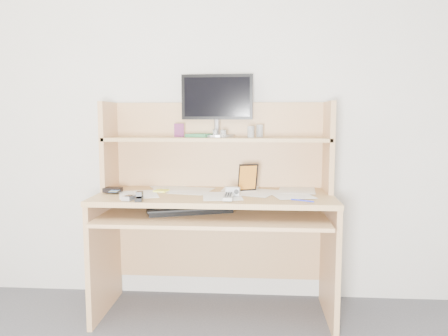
# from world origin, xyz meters

# --- Properties ---
(back_wall) EXTENTS (3.60, 0.04, 2.50)m
(back_wall) POSITION_xyz_m (0.00, 1.80, 1.25)
(back_wall) COLOR silver
(back_wall) RESTS_ON floor
(desk) EXTENTS (1.40, 0.70, 1.30)m
(desk) POSITION_xyz_m (0.00, 1.56, 0.69)
(desk) COLOR tan
(desk) RESTS_ON floor
(paper_clutter) EXTENTS (1.32, 0.54, 0.01)m
(paper_clutter) POSITION_xyz_m (0.00, 1.48, 0.75)
(paper_clutter) COLOR white
(paper_clutter) RESTS_ON desk
(keyboard) EXTENTS (0.52, 0.32, 0.03)m
(keyboard) POSITION_xyz_m (-0.14, 1.41, 0.67)
(keyboard) COLOR black
(keyboard) RESTS_ON desk
(tv_remote) EXTENTS (0.05, 0.18, 0.02)m
(tv_remote) POSITION_xyz_m (0.09, 1.31, 0.76)
(tv_remote) COLOR #AAAAA4
(tv_remote) RESTS_ON paper_clutter
(flip_phone) EXTENTS (0.07, 0.10, 0.02)m
(flip_phone) POSITION_xyz_m (-0.45, 1.25, 0.77)
(flip_phone) COLOR #B7B7B9
(flip_phone) RESTS_ON paper_clutter
(stapler) EXTENTS (0.06, 0.14, 0.04)m
(stapler) POSITION_xyz_m (-0.40, 1.25, 0.78)
(stapler) COLOR black
(stapler) RESTS_ON paper_clutter
(wallet) EXTENTS (0.10, 0.09, 0.03)m
(wallet) POSITION_xyz_m (-0.62, 1.48, 0.77)
(wallet) COLOR black
(wallet) RESTS_ON paper_clutter
(sticky_note_pad) EXTENTS (0.09, 0.09, 0.01)m
(sticky_note_pad) POSITION_xyz_m (-0.34, 1.54, 0.76)
(sticky_note_pad) COLOR yellow
(sticky_note_pad) RESTS_ON desk
(digital_camera) EXTENTS (0.08, 0.04, 0.05)m
(digital_camera) POSITION_xyz_m (0.11, 1.40, 0.78)
(digital_camera) COLOR silver
(digital_camera) RESTS_ON paper_clutter
(game_case) EXTENTS (0.12, 0.05, 0.17)m
(game_case) POSITION_xyz_m (0.20, 1.56, 0.84)
(game_case) COLOR black
(game_case) RESTS_ON paper_clutter
(blue_pen) EXTENTS (0.12, 0.07, 0.01)m
(blue_pen) POSITION_xyz_m (0.49, 1.25, 0.76)
(blue_pen) COLOR #1B27CB
(blue_pen) RESTS_ON paper_clutter
(card_box) EXTENTS (0.06, 0.02, 0.08)m
(card_box) POSITION_xyz_m (-0.24, 1.66, 1.12)
(card_box) COLOR #A5162D
(card_box) RESTS_ON desk
(shelf_book) EXTENTS (0.19, 0.23, 0.02)m
(shelf_book) POSITION_xyz_m (-0.10, 1.69, 1.09)
(shelf_book) COLOR #348240
(shelf_book) RESTS_ON desk
(chip_stack_a) EXTENTS (0.05, 0.05, 0.05)m
(chip_stack_a) POSITION_xyz_m (-0.01, 1.66, 1.11)
(chip_stack_a) COLOR black
(chip_stack_a) RESTS_ON desk
(chip_stack_b) EXTENTS (0.05, 0.05, 0.07)m
(chip_stack_b) POSITION_xyz_m (0.21, 1.60, 1.12)
(chip_stack_b) COLOR white
(chip_stack_b) RESTS_ON desk
(chip_stack_c) EXTENTS (0.04, 0.04, 0.05)m
(chip_stack_c) POSITION_xyz_m (0.04, 1.60, 1.10)
(chip_stack_c) COLOR black
(chip_stack_c) RESTS_ON desk
(chip_stack_d) EXTENTS (0.06, 0.06, 0.08)m
(chip_stack_d) POSITION_xyz_m (0.27, 1.67, 1.12)
(chip_stack_d) COLOR silver
(chip_stack_d) RESTS_ON desk
(monitor) EXTENTS (0.46, 0.23, 0.40)m
(monitor) POSITION_xyz_m (-0.01, 1.73, 1.29)
(monitor) COLOR #AEADB2
(monitor) RESTS_ON desk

